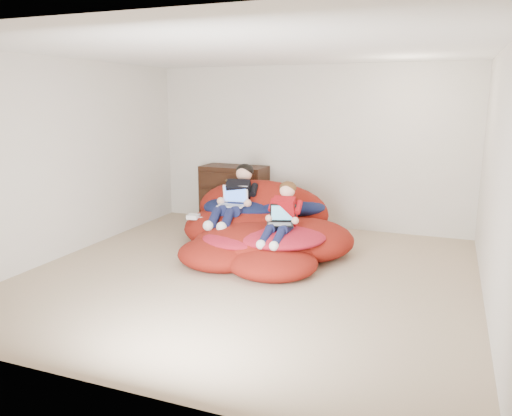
% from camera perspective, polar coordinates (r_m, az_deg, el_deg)
% --- Properties ---
extents(room_shell, '(5.10, 5.10, 2.77)m').
position_cam_1_polar(room_shell, '(5.76, -0.83, -5.57)').
color(room_shell, tan).
rests_on(room_shell, ground).
extents(dresser, '(1.05, 0.59, 0.94)m').
position_cam_1_polar(dresser, '(8.12, -2.51, 1.54)').
color(dresser, black).
rests_on(dresser, ground).
extents(beanbag_pile, '(2.46, 2.37, 0.93)m').
position_cam_1_polar(beanbag_pile, '(6.72, 0.51, -2.52)').
color(beanbag_pile, maroon).
rests_on(beanbag_pile, ground).
extents(cream_pillow, '(0.45, 0.29, 0.29)m').
position_cam_1_polar(cream_pillow, '(7.58, -0.24, 1.93)').
color(cream_pillow, white).
rests_on(cream_pillow, beanbag_pile).
extents(older_boy, '(0.40, 1.19, 0.74)m').
position_cam_1_polar(older_boy, '(6.88, -2.29, 1.46)').
color(older_boy, black).
rests_on(older_boy, beanbag_pile).
extents(younger_boy, '(0.29, 0.91, 0.68)m').
position_cam_1_polar(younger_boy, '(6.11, 3.03, -0.61)').
color(younger_boy, '#A60E14').
rests_on(younger_boy, beanbag_pile).
extents(laptop_white, '(0.38, 0.31, 0.26)m').
position_cam_1_polar(laptop_white, '(6.80, -2.62, 0.88)').
color(laptop_white, white).
rests_on(laptop_white, older_boy).
extents(laptop_black, '(0.38, 0.34, 0.24)m').
position_cam_1_polar(laptop_black, '(6.09, 2.91, -1.28)').
color(laptop_black, black).
rests_on(laptop_black, younger_boy).
extents(power_adapter, '(0.17, 0.17, 0.06)m').
position_cam_1_polar(power_adapter, '(6.86, -7.18, -0.98)').
color(power_adapter, white).
rests_on(power_adapter, beanbag_pile).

